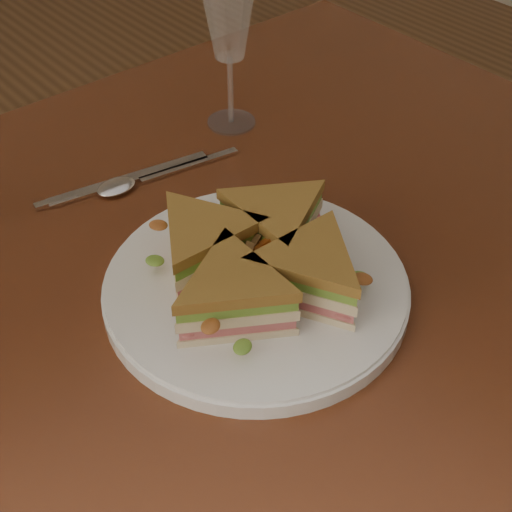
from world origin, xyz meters
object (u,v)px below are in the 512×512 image
object	(u,v)px
sandwich_wedges	(256,260)
knife	(118,183)
wine_glass	(229,22)
plate	(256,288)
table	(183,330)
spoon	(135,182)

from	to	relation	value
sandwich_wedges	knife	distance (m)	0.25
knife	wine_glass	bearing A→B (deg)	17.06
wine_glass	plate	bearing A→B (deg)	-124.09
table	plate	world-z (taller)	plate
plate	wine_glass	distance (m)	0.35
wine_glass	sandwich_wedges	bearing A→B (deg)	-124.09
wine_glass	knife	bearing A→B (deg)	-173.40
plate	spoon	xyz separation A→B (m)	(0.01, 0.23, -0.00)
plate	wine_glass	world-z (taller)	wine_glass
knife	wine_glass	size ratio (longest dim) A/B	1.10
plate	sandwich_wedges	world-z (taller)	sandwich_wedges
spoon	wine_glass	size ratio (longest dim) A/B	0.94
plate	table	bearing A→B (deg)	113.69
table	plate	bearing A→B (deg)	-66.31
table	spoon	size ratio (longest dim) A/B	6.57
knife	plate	bearing A→B (deg)	-77.83
plate	wine_glass	bearing A→B (deg)	55.91
sandwich_wedges	wine_glass	bearing A→B (deg)	55.91
sandwich_wedges	spoon	distance (m)	0.24
table	sandwich_wedges	size ratio (longest dim) A/B	4.52
sandwich_wedges	knife	bearing A→B (deg)	91.72
table	sandwich_wedges	distance (m)	0.17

